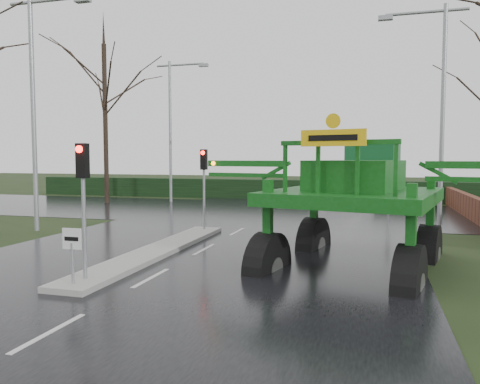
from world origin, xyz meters
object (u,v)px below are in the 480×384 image
(keep_left_sign, at_px, (72,247))
(white_sedan, at_px, (341,205))
(street_light_left_far, at_px, (174,118))
(crop_sprayer, at_px, (272,180))
(traffic_signal_near, at_px, (83,181))
(traffic_signal_far, at_px, (389,167))
(street_light_right, at_px, (436,95))
(street_light_left_near, at_px, (39,91))
(traffic_signal_mid, at_px, (204,172))

(keep_left_sign, bearing_deg, white_sedan, 77.96)
(street_light_left_far, bearing_deg, crop_sprayer, -58.52)
(keep_left_sign, bearing_deg, traffic_signal_near, 90.00)
(traffic_signal_far, xyz_separation_m, crop_sprayer, (-3.72, -17.92, -0.05))
(white_sedan, bearing_deg, street_light_right, -161.19)
(traffic_signal_near, relative_size, street_light_left_far, 0.35)
(street_light_right, xyz_separation_m, white_sedan, (-4.70, 8.97, -5.99))
(traffic_signal_near, relative_size, street_light_right, 0.35)
(traffic_signal_near, bearing_deg, traffic_signal_far, 69.64)
(keep_left_sign, distance_m, white_sedan, 23.00)
(traffic_signal_near, xyz_separation_m, street_light_left_near, (-6.89, 7.01, 3.40))
(traffic_signal_far, xyz_separation_m, white_sedan, (-3.01, 0.96, -2.59))
(traffic_signal_mid, relative_size, street_light_right, 0.35)
(keep_left_sign, relative_size, street_light_left_far, 0.14)
(traffic_signal_far, distance_m, crop_sprayer, 18.31)
(keep_left_sign, distance_m, traffic_signal_mid, 9.12)
(traffic_signal_near, height_order, street_light_left_far, street_light_left_far)
(street_light_left_near, xyz_separation_m, street_light_right, (16.39, 6.00, 0.00))
(traffic_signal_mid, height_order, crop_sprayer, crop_sprayer)
(keep_left_sign, xyz_separation_m, crop_sprayer, (4.08, 3.59, 1.48))
(street_light_right, height_order, white_sedan, street_light_right)
(keep_left_sign, height_order, street_light_left_near, street_light_left_near)
(street_light_left_near, height_order, street_light_right, same)
(keep_left_sign, relative_size, traffic_signal_near, 0.38)
(traffic_signal_far, bearing_deg, white_sedan, -17.70)
(keep_left_sign, xyz_separation_m, street_light_right, (9.49, 13.50, 4.93))
(traffic_signal_far, relative_size, white_sedan, 0.84)
(street_light_right, relative_size, white_sedan, 2.38)
(traffic_signal_mid, distance_m, traffic_signal_far, 14.75)
(street_light_left_far, relative_size, white_sedan, 2.38)
(street_light_left_far, height_order, crop_sprayer, street_light_left_far)
(traffic_signal_mid, height_order, traffic_signal_far, same)
(street_light_left_far, bearing_deg, keep_left_sign, -72.22)
(traffic_signal_far, bearing_deg, street_light_right, 101.95)
(traffic_signal_mid, relative_size, street_light_left_near, 0.35)
(traffic_signal_far, relative_size, street_light_left_far, 0.35)
(street_light_left_far, bearing_deg, white_sedan, 4.74)
(traffic_signal_near, height_order, white_sedan, traffic_signal_near)
(crop_sprayer, bearing_deg, street_light_left_near, 172.96)
(keep_left_sign, bearing_deg, crop_sprayer, 41.34)
(keep_left_sign, bearing_deg, street_light_left_near, 132.59)
(keep_left_sign, xyz_separation_m, traffic_signal_near, (0.00, 0.49, 1.53))
(traffic_signal_far, distance_m, street_light_left_far, 15.08)
(keep_left_sign, relative_size, street_light_left_near, 0.14)
(keep_left_sign, height_order, street_light_right, street_light_right)
(keep_left_sign, height_order, street_light_left_far, street_light_left_far)
(street_light_left_far, height_order, white_sedan, street_light_left_far)
(crop_sprayer, height_order, white_sedan, crop_sprayer)
(crop_sprayer, bearing_deg, street_light_right, 73.94)
(keep_left_sign, bearing_deg, traffic_signal_mid, 90.00)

